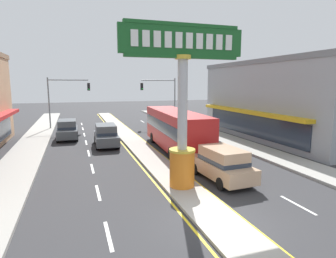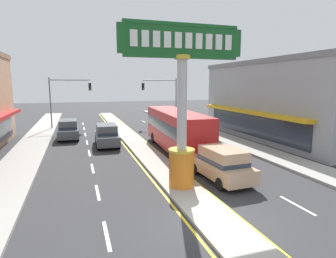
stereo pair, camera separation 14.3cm
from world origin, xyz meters
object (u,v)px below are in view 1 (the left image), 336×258
Objects in this scene: traffic_light_right_side at (163,93)px; suv_near_right_lane at (106,135)px; district_sign at (182,111)px; traffic_light_left_side at (64,94)px; suv_mid_left_lane at (67,129)px; bus_far_right_lane at (175,128)px; storefront_right at (285,100)px; suv_near_left_lane at (222,164)px.

traffic_light_right_side is 1.33× the size of suv_near_right_lane.
traffic_light_right_side is at bearing 75.17° from district_sign.
traffic_light_left_side is 7.61m from suv_mid_left_lane.
suv_near_right_lane is (-8.80, -11.47, -3.26)m from traffic_light_right_side.
bus_far_right_lane is (8.80, -14.91, -2.38)m from traffic_light_left_side.
district_sign is 0.73× the size of bus_far_right_lane.
suv_near_right_lane is at bearing 174.60° from storefront_right.
storefront_right reaches higher than traffic_light_left_side.
suv_near_right_lane and suv_near_left_lane have the same top height.
district_sign is at bearing -77.67° from suv_near_right_lane.
traffic_light_right_side reaches higher than suv_mid_left_lane.
traffic_light_left_side and traffic_light_right_side have the same top height.
district_sign is 1.33× the size of traffic_light_right_side.
district_sign is at bearing -169.27° from suv_near_left_lane.
bus_far_right_lane is (5.22, -3.59, 0.88)m from suv_near_right_lane.
suv_mid_left_lane is at bearing 163.68° from storefront_right.
traffic_light_left_side is 12.32m from suv_near_right_lane.
bus_far_right_lane is 11.75m from suv_mid_left_lane.
traffic_light_right_side is 1.32× the size of suv_near_left_lane.
suv_mid_left_lane is at bearing -87.61° from traffic_light_left_side.
traffic_light_left_side is at bearing 107.58° from suv_near_right_lane.
traffic_light_right_side is 14.36m from suv_mid_left_lane.
traffic_light_left_side is 0.55× the size of bus_far_right_lane.
suv_near_right_lane is at bearing 114.55° from suv_near_left_lane.
bus_far_right_lane reaches higher than suv_near_right_lane.
suv_near_right_lane is 1.01× the size of suv_mid_left_lane.
suv_near_right_lane is at bearing 102.33° from district_sign.
traffic_light_left_side is at bearing 104.92° from district_sign.
traffic_light_left_side reaches higher than suv_near_left_lane.
traffic_light_left_side is 1.33× the size of suv_near_right_lane.
suv_mid_left_lane is at bearing 136.62° from bus_far_right_lane.
suv_mid_left_lane is (-12.10, -7.01, -3.26)m from traffic_light_right_side.
traffic_light_left_side is 1.00× the size of traffic_light_right_side.
traffic_light_right_side is 15.66m from bus_far_right_lane.
traffic_light_right_side is 14.82m from suv_near_right_lane.
suv_mid_left_lane is (-3.30, 4.46, 0.00)m from suv_near_right_lane.
traffic_light_right_side is (12.39, 0.14, 0.00)m from traffic_light_left_side.
suv_near_left_lane is at bearing 10.73° from district_sign.
district_sign is 1.78× the size of suv_mid_left_lane.
storefront_right reaches higher than bus_far_right_lane.
bus_far_right_lane is at bearing -171.20° from storefront_right.
suv_near_right_lane is 0.99× the size of suv_near_left_lane.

